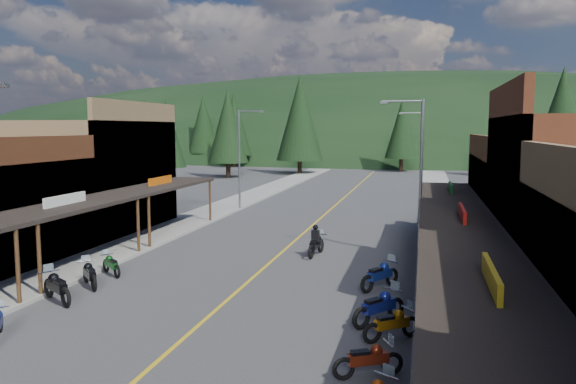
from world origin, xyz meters
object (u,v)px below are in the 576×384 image
Objects in this scene: shop_west_3 at (88,176)px; streetlight_1 at (241,155)px; streetlight_2 at (418,171)px; rider_on_bike at (316,243)px; pine_7 at (203,124)px; shop_east_3 at (549,204)px; pedestrian_east_a at (452,294)px; pine_1 at (234,124)px; bike_east_5 at (368,358)px; pine_2 at (300,118)px; bike_east_8 at (380,274)px; pine_0 at (124,129)px; bike_west_8 at (111,264)px; pine_8 at (167,133)px; pine_11 at (562,122)px; pedestrian_east_b at (442,222)px; bike_west_7 at (90,273)px; bike_east_7 at (379,305)px; bike_west_6 at (57,286)px; pine_10 at (228,126)px; pine_3 at (402,129)px; pine_4 at (506,123)px; streetlight_3 at (420,152)px.

shop_west_3 is 12.73m from streetlight_1.
rider_on_bike is (-5.03, -0.67, -3.79)m from streetlight_2.
rider_on_bike is (33.92, -68.67, -6.56)m from pine_7.
shop_east_3 is 5.87× the size of pedestrian_east_a.
bike_east_5 is (29.90, -76.35, -6.69)m from pine_1.
bike_east_8 is (15.59, -56.03, -7.33)m from pine_2.
bike_west_8 is at bearing -60.92° from pine_0.
shop_east_3 is 52.68m from pine_2.
shop_west_3 is at bearing -74.03° from pine_8.
pine_11 is (42.00, -2.00, 1.21)m from pine_8.
pine_0 is (-33.05, 40.00, 2.02)m from streetlight_1.
pine_2 is 28.44m from pine_7.
pine_11 is at bearing 30.70° from streetlight_1.
pine_1 is at bearing 143.97° from pine_11.
bike_east_8 is 1.37× the size of pedestrian_east_b.
pine_7 reaches higher than shop_west_3.
pine_2 reaches higher than bike_west_7.
pine_0 is 64.63m from pine_11.
bike_east_5 is 4.16m from bike_east_7.
bike_west_8 is 10.13m from rider_on_bike.
bike_west_6 is (3.85, -60.65, -7.33)m from pine_2.
pine_10 is 54.32m from bike_west_6.
bike_west_7 is (-13.10, -8.50, -3.86)m from streetlight_2.
pine_3 is 15.25m from pine_4.
pine_8 is 51.75m from pedestrian_east_a.
pine_4 is at bearing 81.06° from rider_on_bike.
streetlight_3 is 32.06m from pine_10.
streetlight_1 reaches higher than pedestrian_east_b.
pine_1 is 78.40m from bike_east_7.
bike_east_8 is at bearing 132.91° from bike_east_7.
streetlight_1 reaches higher than bike_west_6.
pine_8 is 0.86× the size of pine_10.
pine_0 reaches higher than pine_8.
pine_11 is at bearing -84.81° from pine_4.
pine_1 is at bearing 59.24° from bike_west_7.
shop_east_3 reaches higher than bike_east_8.
rider_on_bike is (8.07, 9.98, 0.01)m from bike_west_6.
pedestrian_east_a is (-11.76, -39.70, -6.11)m from pine_11.
streetlight_2 is 78.42m from pine_7.
pine_11 is (30.00, -20.00, -0.80)m from pine_2.
shop_west_3 is 16.45m from rider_on_bike.
bike_west_8 is 1.00× the size of pedestrian_east_a.
pedestrian_east_a is at bearing -64.06° from bike_west_8.
pine_8 reaches higher than streetlight_1.
pine_4 reaches higher than pedestrian_east_a.
pine_4 is 37.37m from pine_10.
pine_0 is 1.00× the size of pine_3.
bike_west_6 is 4.06m from bike_west_8.
pine_3 is 68.47m from bike_east_7.
streetlight_3 is 60.34m from pine_7.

